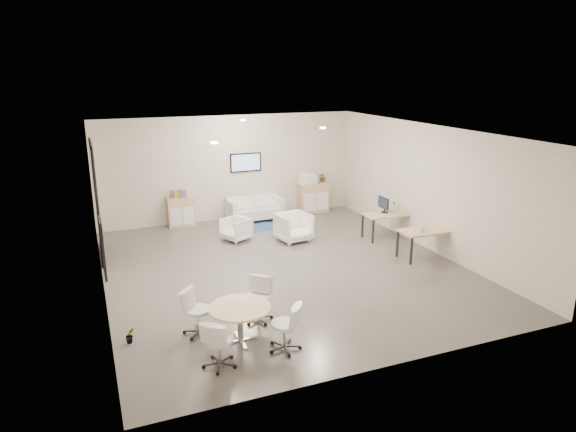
% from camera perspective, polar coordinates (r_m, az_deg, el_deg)
% --- Properties ---
extents(room_shell, '(9.60, 10.60, 4.80)m').
position_cam_1_polar(room_shell, '(11.68, -0.51, 1.53)').
color(room_shell, '#524F4B').
rests_on(room_shell, ground).
extents(glass_door, '(0.09, 1.90, 2.85)m').
position_cam_1_polar(glass_door, '(13.38, -20.61, 1.94)').
color(glass_door, black).
rests_on(glass_door, room_shell).
extents(artwork, '(0.05, 0.54, 1.04)m').
position_cam_1_polar(artwork, '(9.41, -19.86, -3.41)').
color(artwork, black).
rests_on(artwork, room_shell).
extents(wall_tv, '(0.98, 0.06, 0.58)m').
position_cam_1_polar(wall_tv, '(15.93, -4.73, 5.95)').
color(wall_tv, black).
rests_on(wall_tv, room_shell).
extents(ceiling_spots, '(3.14, 4.14, 0.03)m').
position_cam_1_polar(ceiling_spots, '(12.09, -2.89, 9.63)').
color(ceiling_spots, '#FFEAC6').
rests_on(ceiling_spots, room_shell).
extents(sideboard_left, '(0.78, 0.40, 0.87)m').
position_cam_1_polar(sideboard_left, '(15.56, -11.81, 0.45)').
color(sideboard_left, tan).
rests_on(sideboard_left, room_shell).
extents(sideboard_right, '(0.97, 0.47, 0.97)m').
position_cam_1_polar(sideboard_right, '(16.76, 2.82, 2.08)').
color(sideboard_right, tan).
rests_on(sideboard_right, room_shell).
extents(books, '(0.45, 0.14, 0.22)m').
position_cam_1_polar(books, '(15.42, -12.07, 2.41)').
color(books, red).
rests_on(books, sideboard_left).
extents(printer, '(0.52, 0.44, 0.35)m').
position_cam_1_polar(printer, '(16.54, 2.22, 4.22)').
color(printer, white).
rests_on(printer, sideboard_right).
extents(loveseat, '(1.71, 0.92, 0.62)m').
position_cam_1_polar(loveseat, '(15.92, -3.75, 0.76)').
color(loveseat, silver).
rests_on(loveseat, room_shell).
extents(blue_rug, '(1.54, 1.17, 0.01)m').
position_cam_1_polar(blue_rug, '(15.19, -4.10, -1.31)').
color(blue_rug, navy).
rests_on(blue_rug, room_shell).
extents(armchair_left, '(0.86, 0.88, 0.69)m').
position_cam_1_polar(armchair_left, '(14.08, -5.81, -1.32)').
color(armchair_left, silver).
rests_on(armchair_left, room_shell).
extents(armchair_right, '(0.94, 0.89, 0.85)m').
position_cam_1_polar(armchair_right, '(13.91, 0.63, -1.11)').
color(armchair_right, silver).
rests_on(armchair_right, room_shell).
extents(desk_rear, '(1.35, 0.73, 0.68)m').
position_cam_1_polar(desk_rear, '(14.40, 10.97, -0.02)').
color(desk_rear, tan).
rests_on(desk_rear, room_shell).
extents(desk_front, '(1.37, 0.69, 0.71)m').
position_cam_1_polar(desk_front, '(13.10, 15.15, -1.79)').
color(desk_front, tan).
rests_on(desk_front, room_shell).
extents(monitor, '(0.20, 0.50, 0.44)m').
position_cam_1_polar(monitor, '(14.42, 10.58, 1.28)').
color(monitor, black).
rests_on(monitor, desk_rear).
extents(round_table, '(1.07, 1.07, 0.65)m').
position_cam_1_polar(round_table, '(8.89, -5.38, -10.52)').
color(round_table, tan).
rests_on(round_table, room_shell).
extents(meeting_chairs, '(2.04, 2.04, 0.82)m').
position_cam_1_polar(meeting_chairs, '(8.96, -5.36, -11.40)').
color(meeting_chairs, white).
rests_on(meeting_chairs, room_shell).
extents(plant_cabinet, '(0.37, 0.39, 0.25)m').
position_cam_1_polar(plant_cabinet, '(16.79, 3.91, 4.23)').
color(plant_cabinet, '#3F7F3F').
rests_on(plant_cabinet, sideboard_right).
extents(plant_floor, '(0.21, 0.32, 0.13)m').
position_cam_1_polar(plant_floor, '(9.43, -17.11, -12.97)').
color(plant_floor, '#3F7F3F').
rests_on(plant_floor, room_shell).
extents(cup, '(0.16, 0.15, 0.13)m').
position_cam_1_polar(cup, '(12.83, 14.67, -1.48)').
color(cup, white).
rests_on(cup, desk_front).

